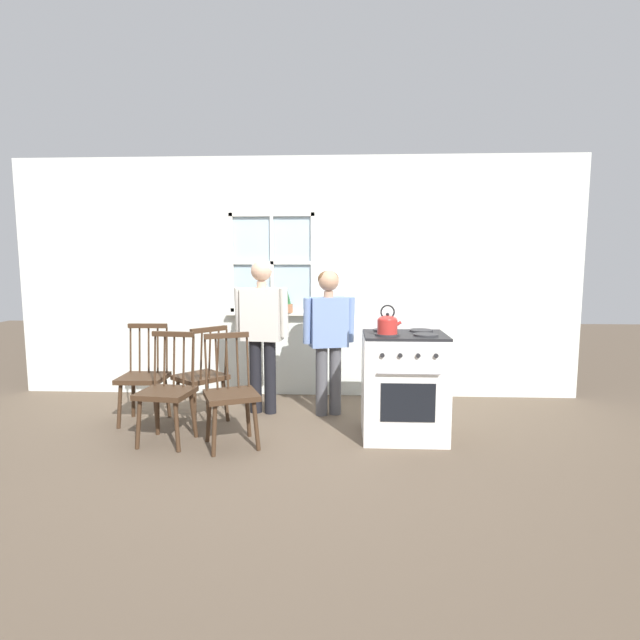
{
  "coord_description": "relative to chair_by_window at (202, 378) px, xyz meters",
  "views": [
    {
      "loc": [
        0.56,
        -4.26,
        1.57
      ],
      "look_at": [
        0.34,
        0.36,
        1.0
      ],
      "focal_mm": 28.0,
      "sensor_mm": 36.0,
      "label": 1
    }
  ],
  "objects": [
    {
      "name": "ground_plane",
      "position": [
        0.79,
        -0.35,
        -0.44
      ],
      "size": [
        16.0,
        16.0,
        0.0
      ],
      "primitive_type": "plane",
      "color": "brown"
    },
    {
      "name": "wall_back",
      "position": [
        0.81,
        1.05,
        0.9
      ],
      "size": [
        6.4,
        0.16,
        2.7
      ],
      "color": "silver",
      "rests_on": "ground_plane"
    },
    {
      "name": "chair_by_window",
      "position": [
        0.0,
        0.0,
        0.0
      ],
      "size": [
        0.58,
        0.58,
        0.94
      ],
      "rotation": [
        0.0,
        0.0,
        -2.31
      ],
      "color": "#3D2819",
      "rests_on": "ground_plane"
    },
    {
      "name": "chair_near_wall",
      "position": [
        -0.14,
        -0.54,
        0.0
      ],
      "size": [
        0.47,
        0.45,
        0.94
      ],
      "rotation": [
        0.0,
        0.0,
        -0.13
      ],
      "color": "#3D2819",
      "rests_on": "ground_plane"
    },
    {
      "name": "chair_center_cluster",
      "position": [
        0.42,
        -0.59,
        0.0
      ],
      "size": [
        0.54,
        0.53,
        0.94
      ],
      "rotation": [
        0.0,
        0.0,
        0.4
      ],
      "color": "#3D2819",
      "rests_on": "ground_plane"
    },
    {
      "name": "chair_near_stove",
      "position": [
        -0.56,
        -0.02,
        0.0
      ],
      "size": [
        0.43,
        0.41,
        0.94
      ],
      "rotation": [
        0.0,
        0.0,
        0.02
      ],
      "color": "#3D2819",
      "rests_on": "ground_plane"
    },
    {
      "name": "person_elderly_left",
      "position": [
        0.54,
        0.32,
        0.51
      ],
      "size": [
        0.56,
        0.26,
        1.55
      ],
      "rotation": [
        0.0,
        0.0,
        -0.14
      ],
      "color": "black",
      "rests_on": "ground_plane"
    },
    {
      "name": "person_teen_center",
      "position": [
        1.21,
        0.3,
        0.44
      ],
      "size": [
        0.53,
        0.3,
        1.45
      ],
      "rotation": [
        0.0,
        0.0,
        0.28
      ],
      "color": "#4C4C51",
      "rests_on": "ground_plane"
    },
    {
      "name": "stove",
      "position": [
        1.89,
        -0.28,
        0.03
      ],
      "size": [
        0.72,
        0.68,
        1.08
      ],
      "color": "white",
      "rests_on": "ground_plane"
    },
    {
      "name": "kettle",
      "position": [
        1.73,
        -0.41,
        0.59
      ],
      "size": [
        0.21,
        0.17,
        0.25
      ],
      "color": "red",
      "rests_on": "stove"
    },
    {
      "name": "potted_plant",
      "position": [
        0.71,
        0.96,
        0.6
      ],
      "size": [
        0.14,
        0.14,
        0.26
      ],
      "color": "#935B3D",
      "rests_on": "wall_back"
    }
  ]
}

